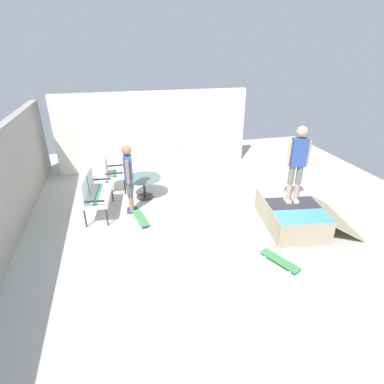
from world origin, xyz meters
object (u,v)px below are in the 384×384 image
at_px(patio_bench, 93,191).
at_px(skate_ramp, 292,214).
at_px(skateboard_spare, 280,260).
at_px(patio_chair_near_house, 110,171).
at_px(skateboard_by_bench, 140,218).
at_px(person_watching, 129,174).
at_px(patio_table, 144,183).
at_px(person_skater, 298,159).

bearing_deg(patio_bench, skate_ramp, -110.18).
height_order(skate_ramp, skateboard_spare, skate_ramp).
height_order(patio_chair_near_house, skateboard_by_bench, patio_chair_near_house).
height_order(patio_bench, person_watching, person_watching).
relative_size(patio_table, person_skater, 0.53).
bearing_deg(skateboard_by_bench, person_skater, -105.27).
relative_size(patio_bench, skateboard_spare, 1.61).
height_order(patio_bench, person_skater, person_skater).
relative_size(person_watching, skateboard_by_bench, 2.04).
relative_size(person_watching, person_skater, 1.00).
bearing_deg(person_watching, patio_table, -29.45).
height_order(person_skater, skateboard_by_bench, person_skater).
height_order(patio_table, skateboard_by_bench, patio_table).
xyz_separation_m(person_watching, skateboard_by_bench, (-0.52, -0.16, -0.90)).
distance_m(patio_chair_near_house, skateboard_by_bench, 1.99).
distance_m(person_skater, skateboard_by_bench, 3.71).
bearing_deg(skate_ramp, skateboard_spare, 142.30).
bearing_deg(skateboard_by_bench, skate_ramp, -106.41).
xyz_separation_m(skate_ramp, person_watching, (1.50, 3.47, 0.70)).
height_order(person_skater, skateboard_spare, person_skater).
distance_m(skate_ramp, skateboard_by_bench, 3.46).
distance_m(patio_bench, person_skater, 4.65).
bearing_deg(person_watching, skate_ramp, -113.36).
bearing_deg(skate_ramp, patio_chair_near_house, 54.47).
bearing_deg(patio_table, patio_chair_near_house, 53.91).
xyz_separation_m(skate_ramp, patio_chair_near_house, (2.79, 3.91, 0.33)).
height_order(patio_bench, patio_table, patio_bench).
bearing_deg(patio_table, patio_bench, 115.63).
bearing_deg(skateboard_spare, person_watching, 43.12).
distance_m(patio_chair_near_house, person_watching, 1.42).
distance_m(person_watching, skateboard_spare, 3.81).
xyz_separation_m(patio_bench, patio_chair_near_house, (1.20, -0.41, -0.00)).
distance_m(patio_bench, skateboard_by_bench, 1.30).
distance_m(person_watching, skateboard_by_bench, 1.05).
relative_size(patio_bench, patio_chair_near_house, 1.28).
bearing_deg(patio_chair_near_house, person_skater, -124.94).
height_order(patio_bench, skateboard_spare, patio_bench).
height_order(patio_table, person_skater, person_skater).
xyz_separation_m(patio_table, person_skater, (-2.11, -3.05, 1.14)).
bearing_deg(skate_ramp, person_watching, 66.64).
relative_size(patio_chair_near_house, skateboard_spare, 1.26).
relative_size(patio_chair_near_house, skateboard_by_bench, 1.24).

